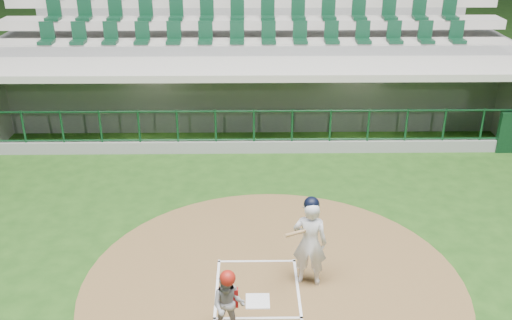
% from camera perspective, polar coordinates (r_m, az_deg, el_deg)
% --- Properties ---
extents(ground, '(120.00, 120.00, 0.00)m').
position_cam_1_polar(ground, '(11.11, 0.11, -11.77)').
color(ground, '#1C4012').
rests_on(ground, ground).
extents(dirt_circle, '(7.20, 7.20, 0.01)m').
position_cam_1_polar(dirt_circle, '(10.95, 1.73, -12.35)').
color(dirt_circle, brown).
rests_on(dirt_circle, ground).
extents(home_plate, '(0.43, 0.43, 0.02)m').
position_cam_1_polar(home_plate, '(10.54, 0.17, -13.93)').
color(home_plate, white).
rests_on(home_plate, dirt_circle).
extents(batter_box_chalk, '(1.55, 1.80, 0.01)m').
position_cam_1_polar(batter_box_chalk, '(10.86, 0.13, -12.64)').
color(batter_box_chalk, white).
rests_on(batter_box_chalk, ground).
extents(dugout_structure, '(16.40, 3.70, 3.00)m').
position_cam_1_polar(dugout_structure, '(17.70, 0.12, 6.08)').
color(dugout_structure, gray).
rests_on(dugout_structure, ground).
extents(seating_deck, '(17.00, 6.72, 5.15)m').
position_cam_1_polar(seating_deck, '(20.51, -0.35, 10.05)').
color(seating_deck, gray).
rests_on(seating_deck, ground).
extents(batter, '(0.89, 0.92, 1.81)m').
position_cam_1_polar(batter, '(10.55, 5.40, -8.05)').
color(batter, silver).
rests_on(batter, dirt_circle).
extents(catcher, '(0.61, 0.50, 1.24)m').
position_cam_1_polar(catcher, '(9.55, -2.79, -14.11)').
color(catcher, gray).
rests_on(catcher, dirt_circle).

